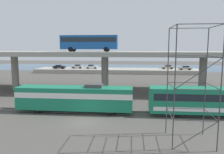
# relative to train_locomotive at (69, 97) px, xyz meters

# --- Properties ---
(ground_plane) EXTENTS (260.00, 260.00, 0.00)m
(ground_plane) POSITION_rel_train_locomotive_xyz_m (3.17, -4.00, -2.19)
(ground_plane) COLOR #4C4944
(rail_strip_near) EXTENTS (110.00, 0.12, 0.12)m
(rail_strip_near) POSITION_rel_train_locomotive_xyz_m (3.17, -0.71, -2.13)
(rail_strip_near) COLOR #59544C
(rail_strip_near) RESTS_ON ground_plane
(rail_strip_far) EXTENTS (110.00, 0.12, 0.12)m
(rail_strip_far) POSITION_rel_train_locomotive_xyz_m (3.17, 0.71, -2.13)
(rail_strip_far) COLOR #59544C
(rail_strip_far) RESTS_ON ground_plane
(train_locomotive) EXTENTS (17.78, 3.04, 4.18)m
(train_locomotive) POSITION_rel_train_locomotive_xyz_m (0.00, 0.00, 0.00)
(train_locomotive) COLOR #197A56
(train_locomotive) RESTS_ON ground_plane
(highway_overpass) EXTENTS (96.00, 12.81, 8.48)m
(highway_overpass) POSITION_rel_train_locomotive_xyz_m (3.17, 16.00, 5.53)
(highway_overpass) COLOR #9E998E
(highway_overpass) RESTS_ON ground_plane
(transit_bus_on_overpass) EXTENTS (12.00, 2.68, 3.40)m
(transit_bus_on_overpass) POSITION_rel_train_locomotive_xyz_m (-0.08, 15.54, 8.35)
(transit_bus_on_overpass) COLOR #14478C
(transit_bus_on_overpass) RESTS_ON highway_overpass
(scaffolding_tower) EXTENTS (4.02, 4.02, 11.29)m
(scaffolding_tower) POSITION_rel_train_locomotive_xyz_m (14.77, -8.80, 3.88)
(scaffolding_tower) COLOR #38383D
(scaffolding_tower) RESTS_ON ground_plane
(pier_parking_lot) EXTENTS (61.09, 10.50, 1.46)m
(pier_parking_lot) POSITION_rel_train_locomotive_xyz_m (3.17, 51.00, -1.46)
(pier_parking_lot) COLOR #9E998E
(pier_parking_lot) RESTS_ON ground_plane
(parked_car_0) EXTENTS (4.60, 1.92, 1.50)m
(parked_car_0) POSITION_rel_train_locomotive_xyz_m (-18.66, 49.14, 0.05)
(parked_car_0) COLOR black
(parked_car_0) RESTS_ON pier_parking_lot
(parked_car_1) EXTENTS (4.36, 1.94, 1.50)m
(parked_car_1) POSITION_rel_train_locomotive_xyz_m (-12.21, 51.37, 0.05)
(parked_car_1) COLOR #B7B7BC
(parked_car_1) RESTS_ON pier_parking_lot
(parked_car_2) EXTENTS (4.67, 1.82, 1.50)m
(parked_car_2) POSITION_rel_train_locomotive_xyz_m (27.83, 48.81, 0.05)
(parked_car_2) COLOR #9E998C
(parked_car_2) RESTS_ON pier_parking_lot
(parked_car_3) EXTENTS (4.53, 1.84, 1.50)m
(parked_car_3) POSITION_rel_train_locomotive_xyz_m (-6.48, 50.88, 0.05)
(parked_car_3) COLOR silver
(parked_car_3) RESTS_ON pier_parking_lot
(parked_car_4) EXTENTS (4.61, 1.90, 1.50)m
(parked_car_4) POSITION_rel_train_locomotive_xyz_m (22.18, 52.04, 0.05)
(parked_car_4) COLOR #9E998C
(parked_car_4) RESTS_ON pier_parking_lot
(harbor_water) EXTENTS (140.00, 36.00, 0.01)m
(harbor_water) POSITION_rel_train_locomotive_xyz_m (3.17, 74.00, -2.19)
(harbor_water) COLOR #2D5170
(harbor_water) RESTS_ON ground_plane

